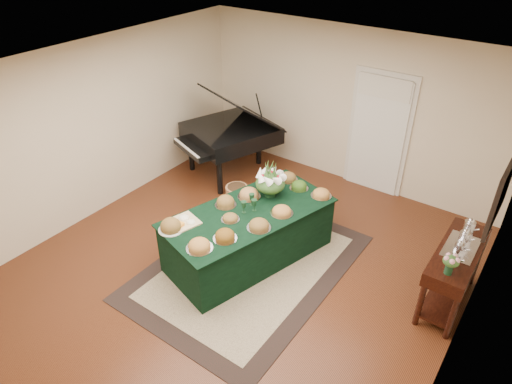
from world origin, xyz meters
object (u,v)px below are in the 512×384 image
Objects in this scene: buffet_table at (249,235)px; mahogany_sideboard at (456,262)px; floral_centerpiece at (270,180)px; grand_piano at (230,132)px.

buffet_table is 1.93× the size of mahogany_sideboard.
mahogany_sideboard reaches higher than buffet_table.
buffet_table is at bearing -91.18° from floral_centerpiece.
mahogany_sideboard is at bearing 15.92° from buffet_table.
floral_centerpiece is at bearing -36.37° from grand_piano.
grand_piano reaches higher than floral_centerpiece.
mahogany_sideboard is (4.23, -1.04, -0.16)m from grand_piano.
buffet_table is 5.87× the size of floral_centerpiece.
buffet_table is 2.48m from grand_piano.
floral_centerpiece is 0.33× the size of mahogany_sideboard.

